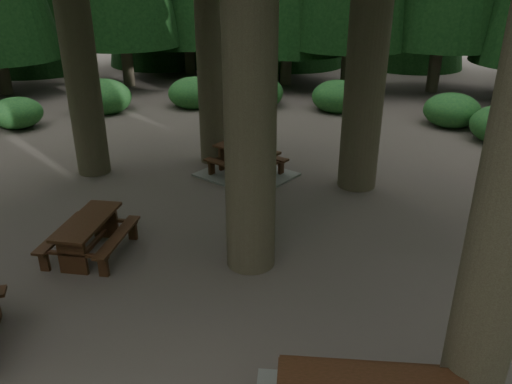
# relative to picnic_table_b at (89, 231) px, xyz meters

# --- Properties ---
(ground) EXTENTS (80.00, 80.00, 0.00)m
(ground) POSITION_rel_picnic_table_b_xyz_m (2.09, 0.21, -0.46)
(ground) COLOR #4A413C
(ground) RESTS_ON ground
(picnic_table_b) EXTENTS (1.43, 1.71, 0.70)m
(picnic_table_b) POSITION_rel_picnic_table_b_xyz_m (0.00, 0.00, 0.00)
(picnic_table_b) COLOR #362110
(picnic_table_b) RESTS_ON ground
(picnic_table_c) EXTENTS (2.68, 2.50, 0.73)m
(picnic_table_c) POSITION_rel_picnic_table_b_xyz_m (1.76, 4.37, -0.22)
(picnic_table_c) COLOR gray
(picnic_table_c) RESTS_ON ground
(shrub_ring) EXTENTS (23.86, 24.64, 1.49)m
(shrub_ring) POSITION_rel_picnic_table_b_xyz_m (2.79, 0.96, -0.06)
(shrub_ring) COLOR #205F2E
(shrub_ring) RESTS_ON ground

